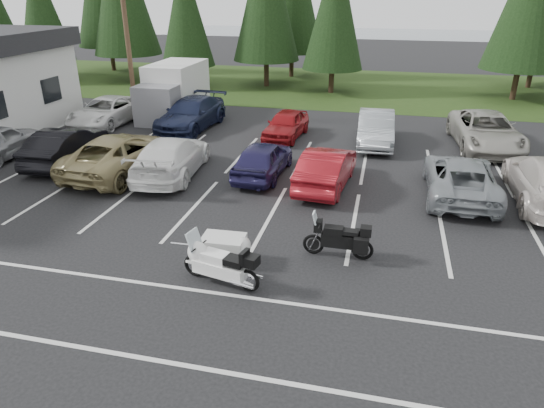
{
  "coord_description": "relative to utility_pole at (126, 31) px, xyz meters",
  "views": [
    {
      "loc": [
        3.81,
        -12.85,
        6.89
      ],
      "look_at": [
        0.92,
        -0.5,
        1.16
      ],
      "focal_mm": 32.0,
      "sensor_mm": 36.0,
      "label": 1
    }
  ],
  "objects": [
    {
      "name": "conifer_5",
      "position": [
        10.0,
        9.6,
        0.93
      ],
      "size": [
        4.14,
        4.14,
        9.63
      ],
      "color": "#332316",
      "rests_on": "ground"
    },
    {
      "name": "car_far_0",
      "position": [
        -0.76,
        -1.77,
        -3.98
      ],
      "size": [
        2.56,
        5.24,
        1.43
      ],
      "primitive_type": "imported",
      "rotation": [
        0.0,
        0.0,
        -0.04
      ],
      "color": "white",
      "rests_on": "ground"
    },
    {
      "name": "car_far_3",
      "position": [
        13.5,
        -2.1,
        -3.93
      ],
      "size": [
        1.77,
        4.68,
        1.53
      ],
      "primitive_type": "imported",
      "rotation": [
        0.0,
        0.0,
        0.03
      ],
      "color": "gray",
      "rests_on": "ground"
    },
    {
      "name": "stall_markings",
      "position": [
        10.0,
        -10.0,
        -4.69
      ],
      "size": [
        32.0,
        16.0,
        0.01
      ],
      "primitive_type": "cube",
      "color": "silver",
      "rests_on": "ground"
    },
    {
      "name": "car_far_1",
      "position": [
        4.0,
        -1.52,
        -3.91
      ],
      "size": [
        2.61,
        5.56,
        1.57
      ],
      "primitive_type": "imported",
      "rotation": [
        0.0,
        0.0,
        -0.08
      ],
      "color": "#161C37",
      "rests_on": "ground"
    },
    {
      "name": "adventure_motorcycle",
      "position": [
        12.91,
        -13.04,
        -4.04
      ],
      "size": [
        2.16,
        0.78,
        1.31
      ],
      "primitive_type": null,
      "rotation": [
        0.0,
        0.0,
        -0.01
      ],
      "color": "black",
      "rests_on": "ground"
    },
    {
      "name": "grass_strip",
      "position": [
        10.0,
        12.0,
        -4.69
      ],
      "size": [
        80.0,
        16.0,
        0.01
      ],
      "primitive_type": "cube",
      "color": "#1E3511",
      "rests_on": "ground"
    },
    {
      "name": "ground",
      "position": [
        10.0,
        -12.0,
        -4.7
      ],
      "size": [
        120.0,
        120.0,
        0.0
      ],
      "primitive_type": "plane",
      "color": "black",
      "rests_on": "ground"
    },
    {
      "name": "touring_motorcycle",
      "position": [
        10.19,
        -15.05,
        -4.03
      ],
      "size": [
        2.52,
        1.26,
        1.34
      ],
      "primitive_type": null,
      "rotation": [
        0.0,
        0.0,
        -0.22
      ],
      "color": "white",
      "rests_on": "ground"
    },
    {
      "name": "utility_pole",
      "position": [
        0.0,
        0.0,
        0.0
      ],
      "size": [
        1.6,
        0.26,
        9.0
      ],
      "color": "#473321",
      "rests_on": "ground"
    },
    {
      "name": "car_near_3",
      "position": [
        5.82,
        -8.11,
        -3.94
      ],
      "size": [
        2.65,
        5.4,
        1.51
      ],
      "primitive_type": "imported",
      "rotation": [
        0.0,
        0.0,
        3.25
      ],
      "color": "white",
      "rests_on": "ground"
    },
    {
      "name": "conifer_1",
      "position": [
        -12.0,
        9.2,
        0.69
      ],
      "size": [
        3.96,
        3.96,
        9.22
      ],
      "color": "#332316",
      "rests_on": "ground"
    },
    {
      "name": "car_far_2",
      "position": [
        9.17,
        -2.0,
        -4.03
      ],
      "size": [
        1.95,
        4.05,
        1.33
      ],
      "primitive_type": "imported",
      "rotation": [
        0.0,
        0.0,
        -0.1
      ],
      "color": "maroon",
      "rests_on": "ground"
    },
    {
      "name": "car_near_4",
      "position": [
        9.36,
        -7.39,
        -3.99
      ],
      "size": [
        1.82,
        4.19,
        1.41
      ],
      "primitive_type": "imported",
      "rotation": [
        0.0,
        0.0,
        3.1
      ],
      "color": "#211C47",
      "rests_on": "ground"
    },
    {
      "name": "car_near_5",
      "position": [
        11.92,
        -7.93,
        -3.97
      ],
      "size": [
        1.93,
        4.54,
        1.46
      ],
      "primitive_type": "imported",
      "rotation": [
        0.0,
        0.0,
        3.05
      ],
      "color": "maroon",
      "rests_on": "ground"
    },
    {
      "name": "car_far_4",
      "position": [
        18.45,
        -1.51,
        -3.9
      ],
      "size": [
        3.07,
        5.9,
        1.59
      ],
      "primitive_type": "imported",
      "rotation": [
        0.0,
        0.0,
        0.08
      ],
      "color": "#9C998F",
      "rests_on": "ground"
    },
    {
      "name": "car_near_2",
      "position": [
        3.73,
        -8.3,
        -3.92
      ],
      "size": [
        2.97,
        5.78,
        1.56
      ],
      "primitive_type": "imported",
      "rotation": [
        0.0,
        0.0,
        3.07
      ],
      "color": "#8A7E50",
      "rests_on": "ground"
    },
    {
      "name": "box_truck",
      "position": [
        2.0,
        0.5,
        -3.25
      ],
      "size": [
        2.4,
        5.6,
        2.9
      ],
      "primitive_type": null,
      "color": "silver",
      "rests_on": "ground"
    },
    {
      "name": "cargo_trailer",
      "position": [
        9.93,
        -14.02,
        -4.31
      ],
      "size": [
        1.7,
        1.0,
        0.77
      ],
      "primitive_type": null,
      "rotation": [
        0.0,
        0.0,
        0.04
      ],
      "color": "silver",
      "rests_on": "ground"
    },
    {
      "name": "car_near_1",
      "position": [
        0.93,
        -7.82,
        -3.94
      ],
      "size": [
        1.91,
        4.71,
        1.52
      ],
      "primitive_type": "imported",
      "rotation": [
        0.0,
        0.0,
        3.21
      ],
      "color": "black",
      "rests_on": "ground"
    },
    {
      "name": "conifer_3",
      "position": [
        -0.5,
        9.4,
        0.57
      ],
      "size": [
        3.87,
        3.87,
        9.02
      ],
      "color": "#332316",
      "rests_on": "ground"
    },
    {
      "name": "car_near_6",
      "position": [
        16.67,
        -7.77,
        -3.99
      ],
      "size": [
        2.41,
        5.12,
        1.41
      ],
      "primitive_type": "imported",
      "rotation": [
        0.0,
        0.0,
        3.13
      ],
      "color": "gray",
      "rests_on": "ground"
    },
    {
      "name": "lake_water",
      "position": [
        14.0,
        43.0,
        -4.7
      ],
      "size": [
        70.0,
        50.0,
        0.02
      ],
      "primitive_type": "cube",
      "color": "slate",
      "rests_on": "ground"
    }
  ]
}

